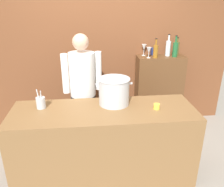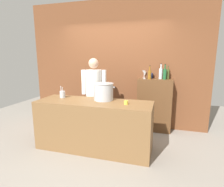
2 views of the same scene
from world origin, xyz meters
The scene contains 15 objects.
ground_plane centered at (0.00, 0.00, 0.00)m, with size 8.00×8.00×0.00m, color gray.
brick_back_panel centered at (0.00, 1.40, 1.50)m, with size 4.40×0.10×3.00m, color brown.
prep_counter centered at (0.00, 0.00, 0.45)m, with size 2.09×0.70×0.90m, color brown.
bar_cabinet centered at (1.00, 1.19, 0.60)m, with size 0.76×0.32×1.21m, color brown.
chef centered at (-0.24, 0.62, 0.96)m, with size 0.52×0.39×1.66m.
stockpot_large centered at (0.13, 0.16, 1.06)m, with size 0.43×0.37×0.31m.
utensil_crock centered at (-0.71, 0.12, 0.97)m, with size 0.10×0.10×0.23m.
butter_jar centered at (0.60, -0.04, 0.93)m, with size 0.07×0.07×0.06m, color yellow.
wine_bottle_green centered at (1.20, 1.13, 1.33)m, with size 0.08×0.08×0.33m.
wine_bottle_amber centered at (0.88, 1.10, 1.31)m, with size 0.07×0.07×0.30m.
wine_bottle_olive centered at (1.26, 1.22, 1.32)m, with size 0.06×0.06×0.29m.
wine_bottle_clear centered at (1.11, 1.21, 1.33)m, with size 0.08×0.08×0.34m.
wine_glass_wide centered at (0.74, 1.27, 1.33)m, with size 0.08×0.08×0.18m.
wine_glass_short centered at (0.77, 1.10, 1.32)m, with size 0.08×0.08×0.16m.
spice_tin_navy centered at (0.90, 1.30, 1.26)m, with size 0.07×0.07×0.11m, color navy.
Camera 1 is at (-0.15, -2.35, 2.08)m, focal length 37.38 mm.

